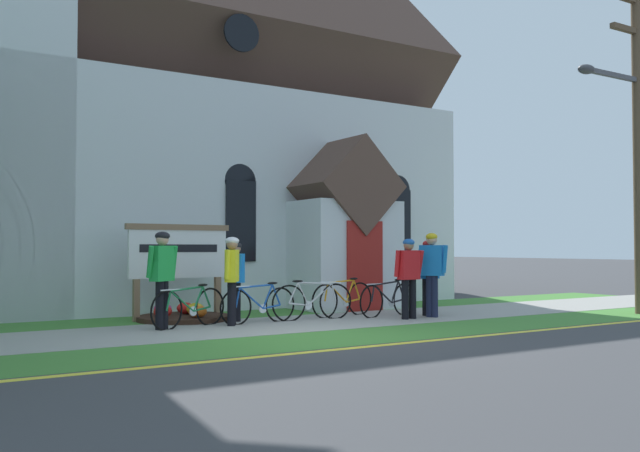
% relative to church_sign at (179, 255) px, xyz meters
% --- Properties ---
extents(ground, '(140.00, 140.00, 0.00)m').
position_rel_church_sign_xyz_m(ground, '(0.99, 0.07, -1.33)').
color(ground, '#3D3D3F').
extents(sidewalk_slab, '(32.00, 2.65, 0.01)m').
position_rel_church_sign_xyz_m(sidewalk_slab, '(1.88, -2.00, -1.32)').
color(sidewalk_slab, '#99968E').
rests_on(sidewalk_slab, ground).
extents(grass_verge, '(32.00, 1.78, 0.01)m').
position_rel_church_sign_xyz_m(grass_verge, '(1.88, -4.21, -1.32)').
color(grass_verge, '#427F33').
rests_on(grass_verge, ground).
extents(church_lawn, '(24.00, 1.69, 0.01)m').
position_rel_church_sign_xyz_m(church_lawn, '(1.88, 0.17, -1.32)').
color(church_lawn, '#427F33').
rests_on(church_lawn, ground).
extents(curb_paint_stripe, '(28.00, 0.16, 0.01)m').
position_rel_church_sign_xyz_m(curb_paint_stripe, '(1.88, -5.25, -1.32)').
color(curb_paint_stripe, yellow).
rests_on(curb_paint_stripe, ground).
extents(church_building, '(13.99, 12.12, 13.26)m').
position_rel_church_sign_xyz_m(church_building, '(1.52, 5.85, 3.69)').
color(church_building, silver).
rests_on(church_building, ground).
extents(church_sign, '(2.25, 0.22, 1.96)m').
position_rel_church_sign_xyz_m(church_sign, '(0.00, 0.00, 0.00)').
color(church_sign, '#7F6047').
rests_on(church_sign, ground).
extents(flower_bed, '(1.87, 1.87, 0.34)m').
position_rel_church_sign_xyz_m(flower_bed, '(-0.02, -0.31, -1.22)').
color(flower_bed, '#382319').
rests_on(flower_bed, ground).
extents(bicycle_green, '(1.74, 0.37, 0.82)m').
position_rel_church_sign_xyz_m(bicycle_green, '(4.04, -1.84, -0.96)').
color(bicycle_green, black).
rests_on(bicycle_green, ground).
extents(bicycle_black, '(1.69, 0.66, 0.81)m').
position_rel_church_sign_xyz_m(bicycle_black, '(-0.35, -1.53, -0.95)').
color(bicycle_black, black).
rests_on(bicycle_black, ground).
extents(bicycle_yellow, '(1.73, 0.23, 0.82)m').
position_rel_church_sign_xyz_m(bicycle_yellow, '(1.05, -1.59, -0.96)').
color(bicycle_yellow, black).
rests_on(bicycle_yellow, ground).
extents(bicycle_red, '(1.82, 0.18, 0.84)m').
position_rel_church_sign_xyz_m(bicycle_red, '(2.26, -1.62, -0.94)').
color(bicycle_red, black).
rests_on(bicycle_red, ground).
extents(bicycle_white, '(1.75, 0.33, 0.84)m').
position_rel_church_sign_xyz_m(bicycle_white, '(3.21, -1.33, -0.95)').
color(bicycle_white, black).
rests_on(bicycle_white, ground).
extents(cyclist_in_yellow_jersey, '(0.66, 0.28, 1.66)m').
position_rel_church_sign_xyz_m(cyclist_in_yellow_jersey, '(4.01, -2.57, -0.36)').
color(cyclist_in_yellow_jersey, black).
rests_on(cyclist_in_yellow_jersey, ground).
extents(cyclist_in_red_jersey, '(0.26, 0.72, 1.58)m').
position_rel_church_sign_xyz_m(cyclist_in_red_jersey, '(0.80, -1.07, -0.41)').
color(cyclist_in_red_jersey, black).
rests_on(cyclist_in_red_jersey, ground).
extents(cyclist_in_orange_jersey, '(0.60, 0.36, 1.63)m').
position_rel_church_sign_xyz_m(cyclist_in_orange_jersey, '(4.81, -2.25, -0.38)').
color(cyclist_in_orange_jersey, black).
rests_on(cyclist_in_orange_jersey, ground).
extents(cyclist_in_blue_jersey, '(0.42, 0.76, 1.79)m').
position_rel_church_sign_xyz_m(cyclist_in_blue_jersey, '(4.66, -2.54, -0.26)').
color(cyclist_in_blue_jersey, '#191E38').
rests_on(cyclist_in_blue_jersey, ground).
extents(cyclist_in_green_jersey, '(0.48, 0.55, 1.68)m').
position_rel_church_sign_xyz_m(cyclist_in_green_jersey, '(0.42, -1.71, -0.34)').
color(cyclist_in_green_jersey, black).
rests_on(cyclist_in_green_jersey, ground).
extents(cyclist_in_white_jersey, '(0.62, 0.50, 1.77)m').
position_rel_church_sign_xyz_m(cyclist_in_white_jersey, '(-0.90, -1.60, -0.28)').
color(cyclist_in_white_jersey, black).
rests_on(cyclist_in_white_jersey, ground).
extents(utility_pole, '(3.12, 0.28, 7.65)m').
position_rel_church_sign_xyz_m(utility_pole, '(9.03, -4.40, 2.92)').
color(utility_pole, brown).
rests_on(utility_pole, ground).
extents(roadside_conifer, '(3.71, 3.71, 7.85)m').
position_rel_church_sign_xyz_m(roadside_conifer, '(8.99, 5.17, 3.57)').
color(roadside_conifer, '#3D2D1E').
rests_on(roadside_conifer, ground).
extents(distant_hill, '(75.43, 37.77, 18.99)m').
position_rel_church_sign_xyz_m(distant_hill, '(10.77, 72.63, -1.33)').
color(distant_hill, '#847A5B').
rests_on(distant_hill, ground).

